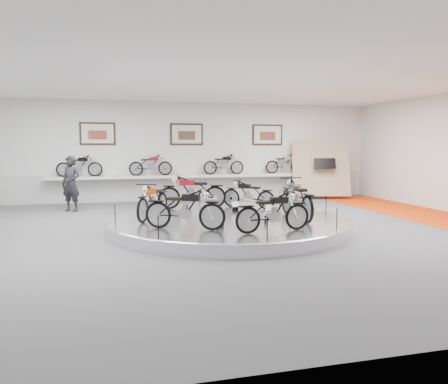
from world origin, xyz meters
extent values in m
plane|color=#4D4D4F|center=(0.00, 0.00, 0.00)|extent=(16.00, 16.00, 0.00)
plane|color=white|center=(0.00, 0.00, 4.00)|extent=(16.00, 16.00, 0.00)
plane|color=silver|center=(0.00, 7.00, 2.00)|extent=(16.00, 0.00, 16.00)
plane|color=silver|center=(0.00, -7.00, 2.00)|extent=(16.00, 0.00, 16.00)
cube|color=#BCBCBA|center=(0.00, 6.98, 0.55)|extent=(15.68, 0.04, 1.10)
cylinder|color=silver|center=(0.00, 0.30, 0.15)|extent=(6.40, 6.40, 0.30)
torus|color=#B2B2BA|center=(0.00, 0.30, 0.27)|extent=(6.40, 6.40, 0.10)
cube|color=silver|center=(0.00, 6.70, 1.00)|extent=(11.00, 0.55, 0.10)
cube|color=beige|center=(-3.50, 6.96, 2.70)|extent=(1.35, 0.06, 0.88)
cube|color=beige|center=(0.00, 6.96, 2.70)|extent=(1.35, 0.06, 0.88)
cube|color=beige|center=(3.50, 6.96, 2.70)|extent=(1.35, 0.06, 0.88)
cube|color=tan|center=(5.60, 6.10, 1.25)|extent=(2.56, 1.52, 2.30)
imported|color=black|center=(-4.34, 4.69, 0.95)|extent=(0.83, 0.76, 1.90)
camera|label=1|loc=(-2.95, -10.82, 2.21)|focal=35.00mm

